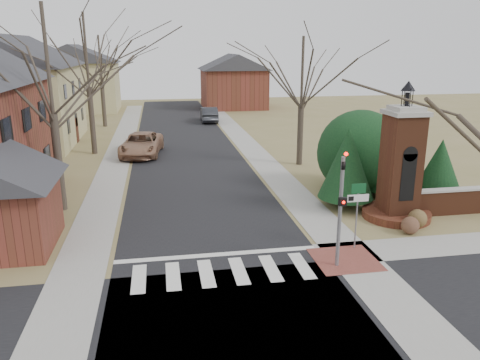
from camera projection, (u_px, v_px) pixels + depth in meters
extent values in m
plane|color=olive|center=(226.00, 283.00, 16.30)|extent=(120.00, 120.00, 0.00)
cube|color=black|center=(186.00, 150.00, 37.13)|extent=(8.00, 70.00, 0.01)
cube|color=black|center=(241.00, 333.00, 13.45)|extent=(120.00, 8.00, 0.01)
cube|color=silver|center=(223.00, 272.00, 17.05)|extent=(8.00, 2.20, 0.02)
cube|color=silver|center=(218.00, 255.00, 18.47)|extent=(8.00, 0.35, 0.02)
cube|color=gray|center=(250.00, 148.00, 37.99)|extent=(2.00, 60.00, 0.02)
cube|color=gray|center=(119.00, 152.00, 36.26)|extent=(2.00, 60.00, 0.02)
cube|color=brown|center=(345.00, 260.00, 18.04)|extent=(2.40, 2.40, 0.02)
cylinder|color=slate|center=(340.00, 213.00, 17.00)|extent=(0.14, 0.14, 4.20)
imported|color=black|center=(343.00, 161.00, 16.46)|extent=(0.15, 0.18, 0.90)
sphere|color=#FF0C05|center=(346.00, 154.00, 16.17)|extent=(0.14, 0.14, 0.14)
cube|color=black|center=(343.00, 202.00, 16.69)|extent=(0.28, 0.16, 0.30)
sphere|color=#FF0C05|center=(344.00, 202.00, 16.61)|extent=(0.11, 0.11, 0.11)
cylinder|color=slate|center=(356.00, 218.00, 18.76)|extent=(0.06, 0.06, 2.60)
cube|color=silver|center=(358.00, 198.00, 18.51)|extent=(0.90, 0.03, 0.30)
cube|color=black|center=(351.00, 199.00, 18.44)|extent=(0.22, 0.02, 0.18)
cube|color=#0F4721|center=(359.00, 188.00, 18.40)|extent=(0.60, 0.03, 0.40)
cylinder|color=brown|center=(396.00, 214.00, 22.47)|extent=(3.20, 3.20, 0.36)
cube|color=brown|center=(401.00, 167.00, 21.83)|extent=(1.50, 1.50, 5.00)
cube|color=black|center=(408.00, 178.00, 21.24)|extent=(0.70, 0.10, 2.20)
cube|color=gray|center=(406.00, 113.00, 21.13)|extent=(1.70, 1.70, 0.20)
cube|color=gray|center=(406.00, 108.00, 21.08)|extent=(1.30, 1.30, 0.20)
cylinder|color=black|center=(407.00, 99.00, 20.97)|extent=(0.20, 0.20, 0.60)
cone|color=black|center=(408.00, 86.00, 20.80)|extent=(0.64, 0.64, 0.45)
cube|color=tan|center=(18.00, 106.00, 38.75)|extent=(9.00, 12.00, 6.40)
cube|color=brown|center=(0.00, 215.00, 18.76)|extent=(4.00, 4.00, 2.80)
cube|color=tan|center=(77.00, 87.00, 58.94)|extent=(10.00, 8.00, 6.00)
cube|color=tan|center=(47.00, 55.00, 55.86)|extent=(0.75, 0.75, 3.08)
cube|color=brown|center=(233.00, 89.00, 62.39)|extent=(8.00, 8.00, 5.00)
cube|color=brown|center=(218.00, 63.00, 59.57)|extent=(0.75, 0.75, 2.80)
cylinder|color=#473D33|center=(345.00, 202.00, 24.05)|extent=(0.20, 0.20, 0.50)
cone|color=black|center=(347.00, 163.00, 23.49)|extent=(2.80, 2.80, 3.60)
cylinder|color=#473D33|center=(393.00, 191.00, 25.73)|extent=(0.20, 0.20, 0.50)
cone|color=black|center=(397.00, 150.00, 25.09)|extent=(3.40, 3.40, 4.20)
cylinder|color=#473D33|center=(437.00, 195.00, 25.12)|extent=(0.20, 0.20, 0.50)
cone|color=black|center=(440.00, 165.00, 24.66)|extent=(2.40, 2.40, 2.80)
sphere|color=black|center=(360.00, 149.00, 26.12)|extent=(4.80, 4.80, 4.80)
cylinder|color=#473D33|center=(59.00, 163.00, 22.99)|extent=(0.40, 0.40, 4.83)
cylinder|color=#473D33|center=(92.00, 121.00, 35.28)|extent=(0.40, 0.40, 5.04)
cylinder|color=#473D33|center=(104.00, 105.00, 47.59)|extent=(0.40, 0.40, 4.41)
cylinder|color=#473D33|center=(300.00, 135.00, 32.11)|extent=(0.40, 0.40, 4.20)
imported|color=#9F7356|center=(142.00, 144.00, 35.27)|extent=(3.49, 6.27, 1.66)
imported|color=#2D2F34|center=(209.00, 114.00, 50.95)|extent=(1.85, 4.94, 1.61)
sphere|color=brown|center=(410.00, 225.00, 20.45)|extent=(0.79, 0.79, 0.79)
sphere|color=brown|center=(417.00, 219.00, 21.17)|extent=(0.85, 0.85, 0.85)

